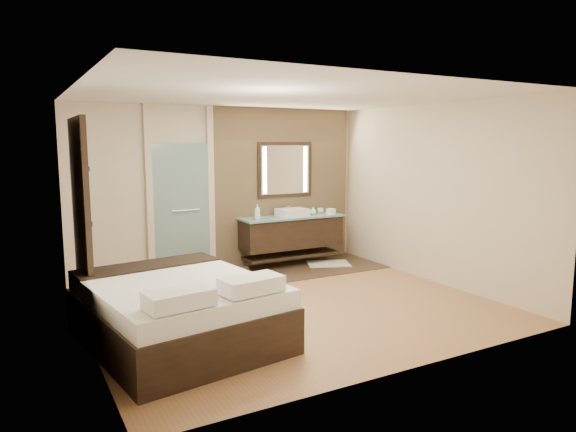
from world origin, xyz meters
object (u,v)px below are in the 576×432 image
mirror_unit (285,170)px  bed (178,310)px  vanity (292,232)px  waste_bin (243,275)px

mirror_unit → bed: mirror_unit is taller
vanity → bed: bearing=-138.2°
mirror_unit → waste_bin: size_ratio=4.56×
vanity → waste_bin: bearing=-152.2°
bed → vanity: bearing=33.6°
vanity → mirror_unit: size_ratio=1.75×
vanity → waste_bin: 1.43m
bed → waste_bin: 2.40m
bed → waste_bin: (1.55, 1.82, -0.23)m
mirror_unit → waste_bin: (-1.20, -0.87, -1.53)m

